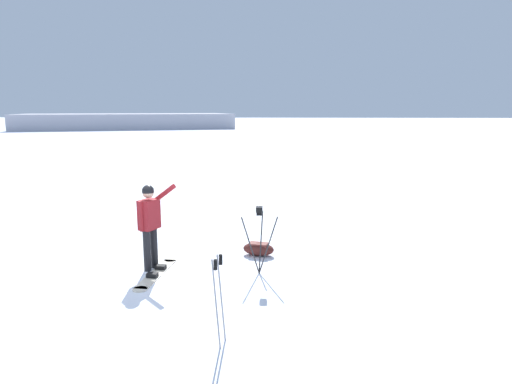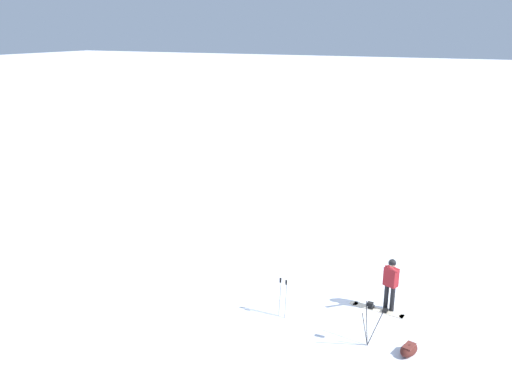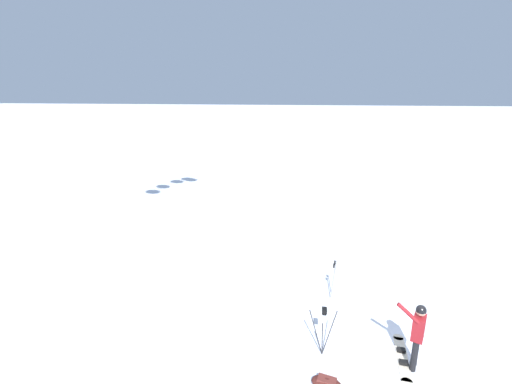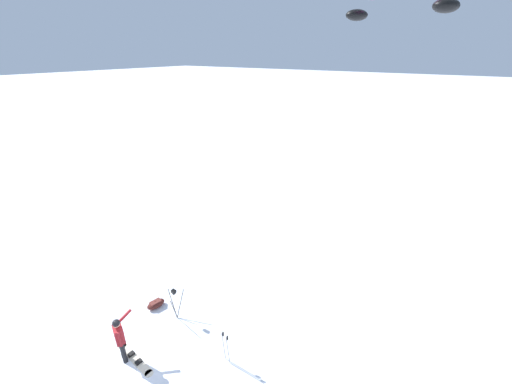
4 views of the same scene
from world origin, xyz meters
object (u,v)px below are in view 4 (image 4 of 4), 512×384
object	(u,v)px
gear_bag_large	(156,304)
snowboarder	(120,336)
ski_poles	(226,344)
snowboard	(135,359)
camera_tripod	(175,298)

from	to	relation	value
gear_bag_large	snowboarder	bearing A→B (deg)	-154.96
ski_poles	snowboarder	bearing A→B (deg)	121.90
snowboard	camera_tripod	xyz separation A→B (m)	(1.98, 0.15, 0.92)
camera_tripod	ski_poles	xyz separation A→B (m)	(-0.41, -2.69, -0.14)
snowboarder	snowboard	size ratio (longest dim) A/B	0.94
snowboard	gear_bag_large	xyz separation A→B (m)	(1.91, 1.24, 0.12)
snowboarder	gear_bag_large	distance (m)	2.46
camera_tripod	ski_poles	size ratio (longest dim) A/B	1.08
snowboarder	gear_bag_large	xyz separation A→B (m)	(2.08, 0.97, -0.89)
snowboarder	gear_bag_large	size ratio (longest dim) A/B	2.28
snowboard	ski_poles	xyz separation A→B (m)	(1.57, -2.54, 0.78)
snowboard	ski_poles	size ratio (longest dim) A/B	1.49
snowboarder	snowboard	bearing A→B (deg)	-57.09
snowboard	gear_bag_large	distance (m)	2.28
ski_poles	camera_tripod	bearing A→B (deg)	81.30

